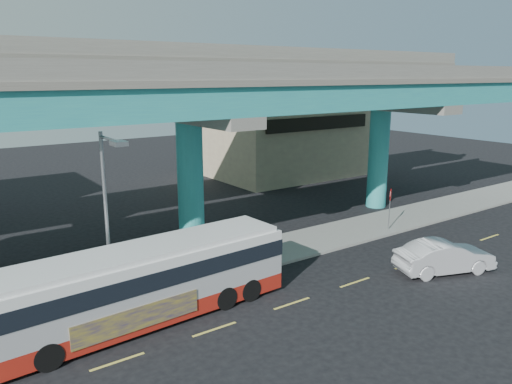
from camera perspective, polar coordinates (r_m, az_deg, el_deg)
ground at (r=23.03m, az=3.64°, el=-12.34°), size 120.00×120.00×0.00m
sidewalk at (r=27.13m, az=-3.74°, el=-8.09°), size 70.00×4.00×0.15m
lane_markings at (r=22.82m, az=4.12°, el=-12.58°), size 58.00×0.12×0.01m
viaduct at (r=28.42m, az=-7.93°, el=11.53°), size 52.00×12.40×11.70m
building_beige at (r=50.37m, az=3.21°, el=5.93°), size 14.00×10.23×7.00m
transit_bus at (r=21.14m, az=-12.38°, el=-9.86°), size 12.57×3.32×3.19m
sedan at (r=27.53m, az=20.74°, el=-6.94°), size 5.05×6.23×1.68m
street_lamp at (r=21.15m, az=-16.41°, el=-0.60°), size 0.50×2.47×7.56m
stop_sign at (r=33.06m, az=15.10°, el=-0.88°), size 0.70×0.47×2.71m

